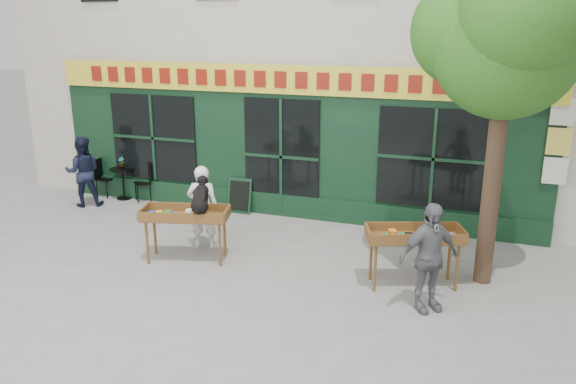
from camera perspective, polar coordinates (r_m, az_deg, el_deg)
name	(u,v)px	position (r m, az deg, el deg)	size (l,w,h in m)	color
ground	(238,253)	(10.56, -5.05, -6.23)	(80.00, 80.00, 0.00)	slate
street_tree	(512,23)	(9.17, 21.81, 15.63)	(3.05, 2.90, 5.60)	#382619
book_cart_center	(185,217)	(10.10, -10.39, -2.51)	(1.61, 0.99, 0.99)	brown
dog	(200,194)	(9.76, -8.89, -0.24)	(0.34, 0.60, 0.60)	black
woman	(203,207)	(10.65, -8.65, -1.54)	(0.59, 0.38, 1.61)	white
book_cart_right	(415,238)	(9.20, 12.74, -4.58)	(1.62, 1.10, 0.99)	brown
man_right	(429,257)	(8.48, 14.10, -6.47)	(0.97, 0.41, 1.66)	#5B5C61
bistro_table	(123,177)	(14.19, -16.45, 1.44)	(0.60, 0.60, 0.76)	black
bistro_chair_left	(102,175)	(14.55, -18.41, 1.70)	(0.37, 0.37, 0.95)	black
bistro_chair_right	(146,178)	(13.89, -14.25, 1.36)	(0.51, 0.51, 0.95)	black
potted_plant	(121,163)	(14.10, -16.57, 2.87)	(0.15, 0.10, 0.29)	gray
man_left	(83,172)	(13.87, -20.10, 1.95)	(0.80, 0.62, 1.64)	black
chalkboard	(239,196)	(12.68, -4.97, -0.37)	(0.56, 0.20, 0.79)	black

